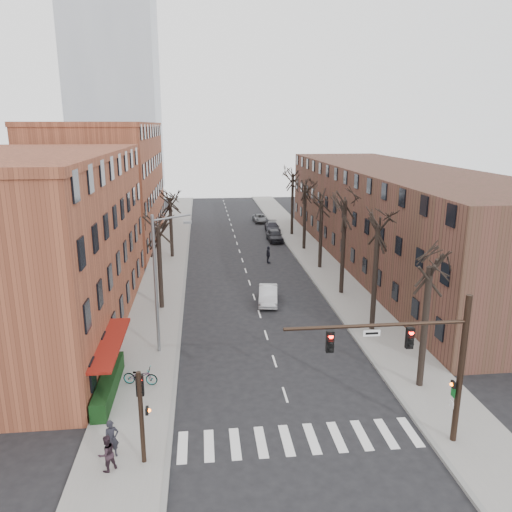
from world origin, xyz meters
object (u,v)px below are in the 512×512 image
object	(u,v)px
silver_sedan	(268,295)
parked_car_mid	(272,227)
bicycle	(140,376)
parked_car_near	(275,236)
pedestrian_a	(112,439)

from	to	relation	value
silver_sedan	parked_car_mid	size ratio (longest dim) A/B	0.91
parked_car_mid	bicycle	world-z (taller)	parked_car_mid
silver_sedan	parked_car_near	size ratio (longest dim) A/B	0.98
pedestrian_a	parked_car_near	bearing A→B (deg)	46.96
parked_car_near	pedestrian_a	world-z (taller)	pedestrian_a
silver_sedan	parked_car_near	xyz separation A→B (m)	(3.81, 22.20, 0.04)
parked_car_near	parked_car_mid	size ratio (longest dim) A/B	0.93
silver_sedan	pedestrian_a	distance (m)	21.14
silver_sedan	bicycle	distance (m)	15.49
parked_car_near	bicycle	size ratio (longest dim) A/B	2.22
parked_car_near	pedestrian_a	size ratio (longest dim) A/B	2.52
silver_sedan	pedestrian_a	world-z (taller)	pedestrian_a
pedestrian_a	bicycle	distance (m)	6.29
parked_car_near	pedestrian_a	bearing A→B (deg)	-109.43
silver_sedan	parked_car_near	bearing A→B (deg)	88.23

